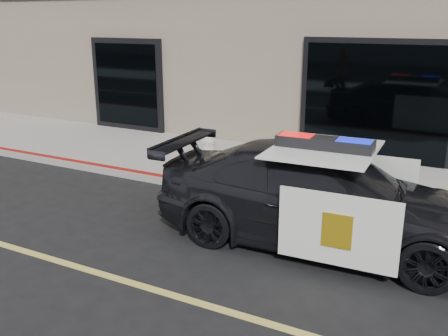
% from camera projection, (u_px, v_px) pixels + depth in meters
% --- Properties ---
extents(sidewalk_n, '(60.00, 3.50, 0.15)m').
position_uv_depth(sidewalk_n, '(403.00, 190.00, 9.74)').
color(sidewalk_n, gray).
rests_on(sidewalk_n, ground).
extents(police_car, '(2.55, 5.20, 1.65)m').
position_uv_depth(police_car, '(321.00, 197.00, 7.43)').
color(police_car, black).
rests_on(police_car, ground).
extents(fire_hydrant, '(0.37, 0.51, 0.81)m').
position_uv_depth(fire_hydrant, '(208.00, 152.00, 10.69)').
color(fire_hydrant, silver).
rests_on(fire_hydrant, sidewalk_n).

